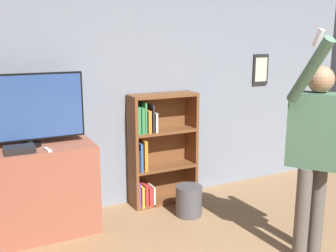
% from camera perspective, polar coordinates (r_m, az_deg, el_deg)
% --- Properties ---
extents(wall_back, '(6.13, 0.09, 2.70)m').
position_cam_1_polar(wall_back, '(4.70, -3.57, 4.97)').
color(wall_back, gray).
rests_on(wall_back, ground_plane).
extents(tv_ledge, '(1.22, 0.57, 0.92)m').
position_cam_1_polar(tv_ledge, '(4.24, -18.83, -8.98)').
color(tv_ledge, '#93513D').
rests_on(tv_ledge, ground_plane).
extents(television, '(1.09, 0.22, 0.72)m').
position_cam_1_polar(television, '(4.06, -19.74, 2.32)').
color(television, black).
rests_on(television, tv_ledge).
extents(game_console, '(0.28, 0.18, 0.06)m').
position_cam_1_polar(game_console, '(3.93, -20.77, -3.20)').
color(game_console, black).
rests_on(game_console, tv_ledge).
extents(remote_loose, '(0.06, 0.14, 0.02)m').
position_cam_1_polar(remote_loose, '(3.92, -17.10, -3.29)').
color(remote_loose, white).
rests_on(remote_loose, tv_ledge).
extents(bookshelf, '(0.82, 0.28, 1.34)m').
position_cam_1_polar(bookshelf, '(4.72, -1.67, -3.47)').
color(bookshelf, brown).
rests_on(bookshelf, ground_plane).
extents(person, '(0.61, 0.58, 2.05)m').
position_cam_1_polar(person, '(3.65, 20.64, -2.51)').
color(person, '#56514C').
rests_on(person, ground_plane).
extents(waste_bin, '(0.30, 0.30, 0.35)m').
position_cam_1_polar(waste_bin, '(4.54, 3.04, -10.76)').
color(waste_bin, '#4C4C51').
rests_on(waste_bin, ground_plane).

